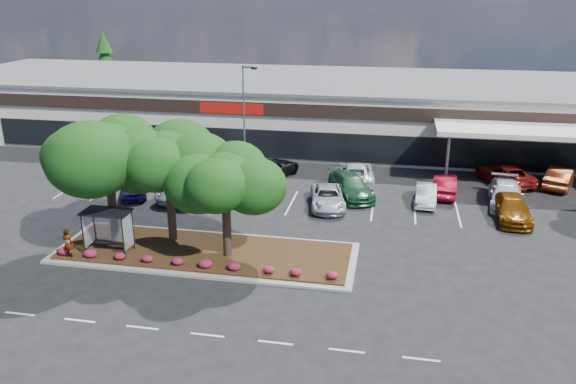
# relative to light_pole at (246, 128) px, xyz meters

# --- Properties ---
(ground) EXTENTS (160.00, 160.00, 0.00)m
(ground) POSITION_rel_light_pole_xyz_m (3.57, -19.67, -4.07)
(ground) COLOR black
(ground) RESTS_ON ground
(retail_store) EXTENTS (80.40, 25.20, 6.25)m
(retail_store) POSITION_rel_light_pole_xyz_m (3.63, 14.24, -0.91)
(retail_store) COLOR silver
(retail_store) RESTS_ON ground
(landscape_island) EXTENTS (18.00, 6.00, 0.26)m
(landscape_island) POSITION_rel_light_pole_xyz_m (1.57, -15.67, -3.94)
(landscape_island) COLOR gray
(landscape_island) RESTS_ON ground
(lane_markings) EXTENTS (33.12, 20.06, 0.01)m
(lane_markings) POSITION_rel_light_pole_xyz_m (3.43, -9.25, -4.06)
(lane_markings) COLOR silver
(lane_markings) RESTS_ON ground
(shrub_row) EXTENTS (17.00, 0.80, 0.50)m
(shrub_row) POSITION_rel_light_pole_xyz_m (1.57, -17.77, -3.56)
(shrub_row) COLOR maroon
(shrub_row) RESTS_ON landscape_island
(bus_shelter) EXTENTS (2.75, 1.55, 2.59)m
(bus_shelter) POSITION_rel_light_pole_xyz_m (-3.93, -16.72, -1.76)
(bus_shelter) COLOR black
(bus_shelter) RESTS_ON landscape_island
(island_tree_west) EXTENTS (7.20, 7.20, 7.89)m
(island_tree_west) POSITION_rel_light_pole_xyz_m (-4.43, -15.17, 0.14)
(island_tree_west) COLOR #0F3B10
(island_tree_west) RESTS_ON landscape_island
(island_tree_mid) EXTENTS (6.60, 6.60, 7.32)m
(island_tree_mid) POSITION_rel_light_pole_xyz_m (-0.93, -14.47, -0.15)
(island_tree_mid) COLOR #0F3B10
(island_tree_mid) RESTS_ON landscape_island
(island_tree_east) EXTENTS (5.80, 5.80, 6.50)m
(island_tree_east) POSITION_rel_light_pole_xyz_m (3.07, -15.97, -0.56)
(island_tree_east) COLOR #0F3B10
(island_tree_east) RESTS_ON landscape_island
(conifer_north_west) EXTENTS (4.40, 4.40, 10.00)m
(conifer_north_west) POSITION_rel_light_pole_xyz_m (-26.43, 26.33, 0.93)
(conifer_north_west) COLOR #0F3B10
(conifer_north_west) RESTS_ON ground
(person_waiting) EXTENTS (0.66, 0.46, 1.74)m
(person_waiting) POSITION_rel_light_pole_xyz_m (-5.93, -17.97, -2.94)
(person_waiting) COLOR #594C47
(person_waiting) RESTS_ON landscape_island
(light_pole) EXTENTS (1.43, 0.51, 9.22)m
(light_pole) POSITION_rel_light_pole_xyz_m (0.00, 0.00, 0.00)
(light_pole) COLOR gray
(light_pole) RESTS_ON ground
(car_0) EXTENTS (3.36, 4.98, 1.58)m
(car_0) POSITION_rel_light_pole_xyz_m (-7.12, -6.69, -3.28)
(car_0) COLOR navy
(car_0) RESTS_ON ground
(car_1) EXTENTS (3.04, 6.19, 1.69)m
(car_1) POSITION_rel_light_pole_xyz_m (-3.26, -6.29, -3.22)
(car_1) COLOR silver
(car_1) RESTS_ON ground
(car_2) EXTENTS (3.46, 5.50, 1.42)m
(car_2) POSITION_rel_light_pole_xyz_m (-2.19, -6.92, -3.36)
(car_2) COLOR #B9B9B9
(car_2) RESTS_ON ground
(car_3) EXTENTS (2.46, 4.97, 1.57)m
(car_3) POSITION_rel_light_pole_xyz_m (-1.91, -5.25, -3.29)
(car_3) COLOR maroon
(car_3) RESTS_ON ground
(car_4) EXTENTS (3.27, 5.53, 1.44)m
(car_4) POSITION_rel_light_pole_xyz_m (7.80, -6.48, -3.35)
(car_4) COLOR #ADB2B9
(car_4) RESTS_ON ground
(car_5) EXTENTS (4.52, 6.16, 1.66)m
(car_5) POSITION_rel_light_pole_xyz_m (9.28, -3.92, -3.24)
(car_5) COLOR #1D4E2D
(car_5) RESTS_ON ground
(car_6) EXTENTS (1.65, 4.26, 1.38)m
(car_6) POSITION_rel_light_pole_xyz_m (14.87, -4.40, -3.38)
(car_6) COLOR #B0B4BC
(car_6) RESTS_ON ground
(car_7) EXTENTS (2.88, 5.91, 1.66)m
(car_7) POSITION_rel_light_pole_xyz_m (20.60, -3.68, -3.24)
(car_7) COLOR silver
(car_7) RESTS_ON ground
(car_8) EXTENTS (2.25, 5.48, 1.59)m
(car_8) POSITION_rel_light_pole_xyz_m (20.55, -6.39, -3.28)
(car_8) COLOR #673505
(car_8) RESTS_ON ground
(car_9) EXTENTS (1.76, 4.28, 1.45)m
(car_9) POSITION_rel_light_pole_xyz_m (-8.14, -1.04, -3.34)
(car_9) COLOR #6A380A
(car_9) RESTS_ON ground
(car_10) EXTENTS (3.13, 4.62, 1.46)m
(car_10) POSITION_rel_light_pole_xyz_m (-5.41, -1.14, -3.34)
(car_10) COLOR brown
(car_10) RESTS_ON ground
(car_11) EXTENTS (2.28, 5.06, 1.69)m
(car_11) POSITION_rel_light_pole_xyz_m (-3.39, -1.73, -3.23)
(car_11) COLOR silver
(car_11) RESTS_ON ground
(car_12) EXTENTS (4.62, 6.22, 1.57)m
(car_12) POSITION_rel_light_pole_xyz_m (2.34, -0.48, -3.29)
(car_12) COLOR black
(car_12) RESTS_ON ground
(car_13) EXTENTS (3.23, 4.99, 1.35)m
(car_13) POSITION_rel_light_pole_xyz_m (9.50, -0.99, -3.40)
(car_13) COLOR silver
(car_13) RESTS_ON ground
(car_14) EXTENTS (3.41, 6.30, 1.68)m
(car_14) POSITION_rel_light_pole_xyz_m (9.40, -0.60, -3.23)
(car_14) COLOR silver
(car_14) RESTS_ON ground
(car_15) EXTENTS (2.10, 5.04, 1.62)m
(car_15) POSITION_rel_light_pole_xyz_m (16.34, -2.16, -3.26)
(car_15) COLOR maroon
(car_15) RESTS_ON ground
(car_16) EXTENTS (4.75, 6.37, 1.61)m
(car_16) POSITION_rel_light_pole_xyz_m (21.35, 1.48, -3.27)
(car_16) COLOR maroon
(car_16) RESTS_ON ground
(car_17) EXTENTS (3.77, 5.46, 1.71)m
(car_17) POSITION_rel_light_pole_xyz_m (25.66, 1.46, -3.22)
(car_17) COLOR #64230E
(car_17) RESTS_ON ground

